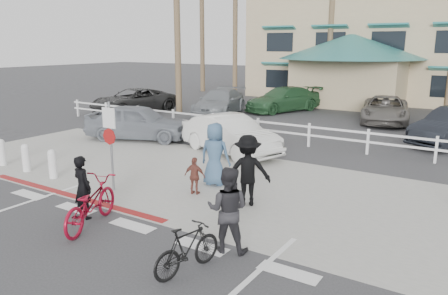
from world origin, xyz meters
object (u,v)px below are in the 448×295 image
Objects in this scene: car_white_sedan at (230,135)px; car_red_compact at (138,122)px; sign_post at (111,142)px; bike_black at (187,249)px; bike_red at (90,203)px.

car_red_compact is (-4.80, -0.05, 0.05)m from car_white_sedan.
car_white_sedan is 4.80m from car_red_compact.
sign_post is at bearing -166.51° from car_white_sedan.
car_red_compact reaches higher than bike_black.
bike_red is at bearing -54.77° from sign_post.
bike_black is at bearing 152.47° from bike_red.
bike_black is 9.20m from car_white_sedan.
car_white_sedan is (-0.97, 7.73, 0.18)m from bike_red.
car_red_compact reaches higher than car_white_sedan.
bike_black is 12.12m from car_red_compact.
sign_post is 0.62× the size of car_red_compact.
car_white_sedan is at bearing -51.27° from bike_black.
car_white_sedan is at bearing 84.65° from sign_post.
bike_black is at bearing -134.28° from car_white_sedan.
car_white_sedan reaches higher than bike_black.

